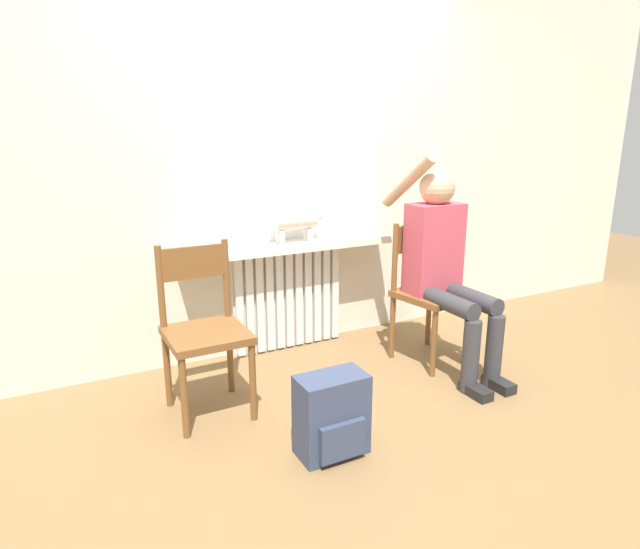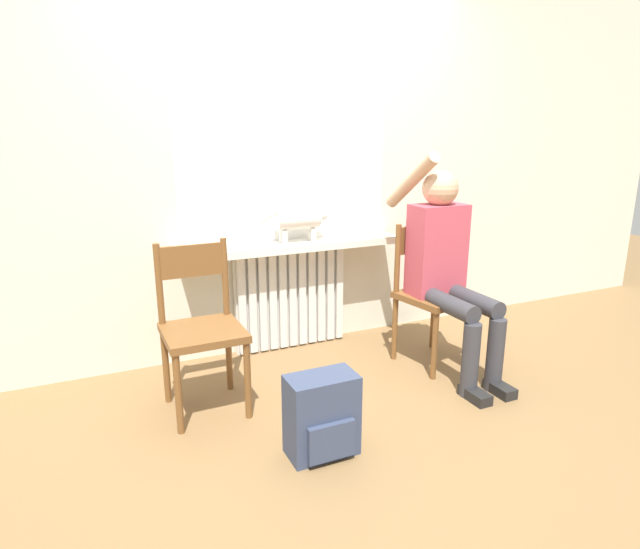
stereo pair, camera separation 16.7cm
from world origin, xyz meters
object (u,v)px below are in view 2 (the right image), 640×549
object	(u,v)px
cat	(299,220)
chair_left	(201,325)
chair_right	(431,291)
person	(446,261)
backpack	(322,416)

from	to	relation	value
cat	chair_left	bearing A→B (deg)	-146.07
chair_left	cat	xyz separation A→B (m)	(0.79, 0.53, 0.43)
chair_right	person	size ratio (longest dim) A/B	0.67
chair_left	backpack	world-z (taller)	chair_left
cat	backpack	world-z (taller)	cat
chair_right	backpack	distance (m)	1.31
chair_left	backpack	bearing A→B (deg)	-59.99
chair_right	backpack	xyz separation A→B (m)	(-1.08, -0.67, -0.28)
chair_left	backpack	distance (m)	0.83
chair_left	backpack	size ratio (longest dim) A/B	2.30
person	backpack	bearing A→B (deg)	-153.13
chair_right	person	world-z (taller)	person
backpack	cat	bearing A→B (deg)	72.12
chair_left	cat	bearing A→B (deg)	33.28
person	backpack	xyz separation A→B (m)	(-1.09, -0.55, -0.51)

